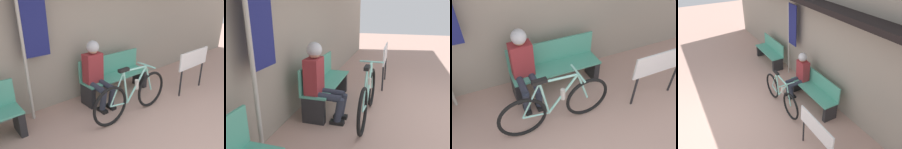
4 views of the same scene
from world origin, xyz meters
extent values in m
cube|color=#51A88E|center=(0.38, 2.46, 0.43)|extent=(1.53, 0.42, 0.03)
cube|color=#51A88E|center=(0.38, 2.65, 0.64)|extent=(1.53, 0.03, 0.40)
cube|color=#232326|center=(-0.33, 2.46, 0.21)|extent=(0.10, 0.36, 0.41)
cube|color=#232326|center=(1.10, 2.46, 0.21)|extent=(0.10, 0.36, 0.41)
torus|color=black|center=(-0.43, 1.69, 0.34)|extent=(0.69, 0.05, 0.69)
torus|color=black|center=(0.56, 1.69, 0.34)|extent=(0.69, 0.05, 0.69)
cylinder|color=#93DBCC|center=(0.12, 1.69, 0.86)|extent=(0.54, 0.03, 0.07)
cylinder|color=#93DBCC|center=(0.17, 1.69, 0.56)|extent=(0.46, 0.03, 0.58)
cylinder|color=#93DBCC|center=(-0.10, 1.69, 0.58)|extent=(0.13, 0.03, 0.60)
cylinder|color=#93DBCC|center=(-0.24, 1.69, 0.31)|extent=(0.38, 0.03, 0.09)
cylinder|color=#93DBCC|center=(-0.29, 1.69, 0.61)|extent=(0.30, 0.02, 0.54)
cylinder|color=#93DBCC|center=(0.47, 1.69, 0.59)|extent=(0.21, 0.03, 0.51)
cube|color=black|center=(-0.15, 1.69, 0.90)|extent=(0.20, 0.07, 0.05)
cylinder|color=#93DBCC|center=(0.38, 1.69, 0.86)|extent=(0.03, 0.40, 0.03)
cylinder|color=beige|center=(0.17, 1.69, 0.56)|extent=(0.07, 0.07, 0.17)
cylinder|color=#2D3342|center=(-0.27, 2.25, 0.43)|extent=(0.11, 0.42, 0.13)
cylinder|color=#2D3342|center=(-0.27, 2.07, 0.24)|extent=(0.11, 0.17, 0.39)
cube|color=black|center=(-0.27, 2.10, 0.03)|extent=(0.10, 0.22, 0.06)
cylinder|color=#2D3342|center=(-0.07, 2.25, 0.43)|extent=(0.11, 0.42, 0.13)
cylinder|color=#2D3342|center=(-0.07, 2.07, 0.24)|extent=(0.11, 0.17, 0.39)
cube|color=black|center=(-0.07, 2.10, 0.03)|extent=(0.10, 0.22, 0.06)
cube|color=maroon|center=(-0.17, 2.50, 0.72)|extent=(0.34, 0.22, 0.56)
sphere|color=tan|center=(-0.17, 2.48, 1.10)|extent=(0.20, 0.20, 0.20)
sphere|color=silver|center=(-0.17, 2.48, 1.13)|extent=(0.23, 0.23, 0.23)
cylinder|color=#232326|center=(1.34, 1.55, 0.28)|extent=(0.04, 0.04, 0.55)
cylinder|color=#232326|center=(2.14, 1.55, 0.28)|extent=(0.04, 0.04, 0.55)
cube|color=white|center=(1.74, 1.55, 0.73)|extent=(1.00, 0.03, 0.36)
camera|label=1|loc=(-2.39, -0.64, 2.12)|focal=35.00mm
camera|label=2|loc=(-3.16, 1.28, 1.73)|focal=35.00mm
camera|label=3|loc=(-0.69, -0.29, 2.67)|focal=35.00mm
camera|label=4|loc=(4.05, -0.34, 3.71)|focal=35.00mm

